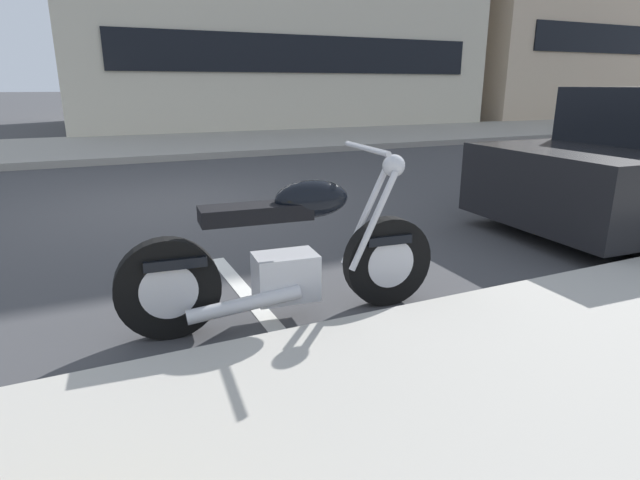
{
  "coord_description": "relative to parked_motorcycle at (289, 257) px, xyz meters",
  "views": [
    {
      "loc": [
        -0.99,
        -6.65,
        1.48
      ],
      "look_at": [
        0.39,
        -3.67,
        0.49
      ],
      "focal_mm": 29.01,
      "sensor_mm": 36.0,
      "label": 1
    }
  ],
  "objects": [
    {
      "name": "parking_stall_stripe",
      "position": [
        -0.14,
        0.3,
        -0.42
      ],
      "size": [
        0.12,
        2.2,
        0.01
      ],
      "primitive_type": "cube",
      "color": "silver",
      "rests_on": "ground"
    },
    {
      "name": "parked_motorcycle",
      "position": [
        0.0,
        0.0,
        0.0
      ],
      "size": [
        2.08,
        0.62,
        1.11
      ],
      "rotation": [
        0.0,
        0.0,
        -0.09
      ],
      "color": "black",
      "rests_on": "ground"
    },
    {
      "name": "sidewalk_far_curb",
      "position": [
        11.86,
        10.28,
        -0.35
      ],
      "size": [
        120.0,
        5.0,
        0.14
      ],
      "primitive_type": "cube",
      "color": "gray",
      "rests_on": "ground"
    },
    {
      "name": "ground_plane",
      "position": [
        -0.14,
        3.74,
        -0.42
      ],
      "size": [
        260.0,
        260.0,
        0.0
      ],
      "primitive_type": "plane",
      "color": "#3D3D3F"
    }
  ]
}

